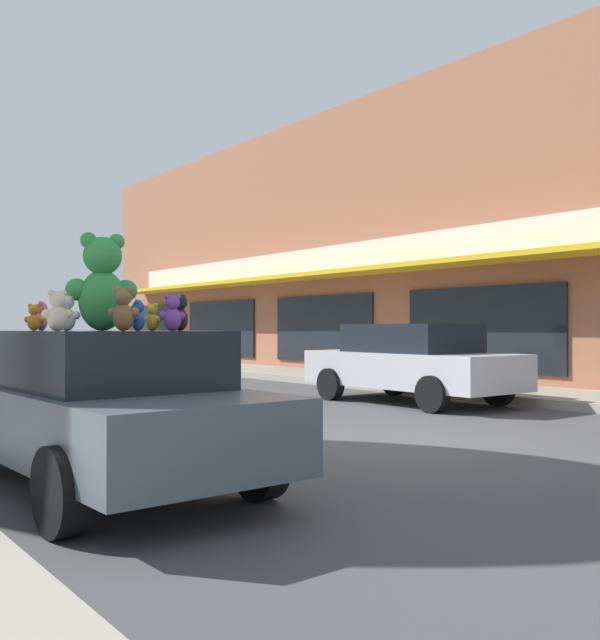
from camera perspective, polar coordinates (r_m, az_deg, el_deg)
name	(u,v)px	position (r m, az deg, el deg)	size (l,w,h in m)	color
ground_plane	(381,443)	(8.97, 6.49, -9.78)	(260.00, 260.00, 0.00)	#424244
storefront_row	(459,256)	(26.02, 12.64, 5.03)	(13.81, 29.73, 7.97)	#9E6047
plush_art_car	(100,404)	(6.66, -15.74, -6.50)	(1.99, 4.18, 1.40)	#4C5660
teddy_bear_giant	(102,284)	(6.58, -15.53, 2.81)	(0.66, 0.43, 0.87)	green
teddy_bear_cream	(57,311)	(5.73, -18.85, 0.67)	(0.23, 0.14, 0.32)	beige
teddy_bear_purple	(172,313)	(6.11, -10.17, 0.55)	(0.24, 0.16, 0.31)	purple
teddy_bear_white	(67,313)	(6.54, -18.16, 0.54)	(0.22, 0.21, 0.33)	white
teddy_bear_brown	(123,310)	(6.01, -13.94, 0.82)	(0.25, 0.24, 0.37)	olive
teddy_bear_orange	(34,318)	(7.08, -20.51, 0.18)	(0.19, 0.15, 0.25)	orange
teddy_bear_pink	(41,316)	(7.23, -19.99, 0.27)	(0.17, 0.21, 0.28)	pink
teddy_bear_blue	(138,316)	(6.18, -12.84, 0.32)	(0.17, 0.19, 0.27)	blue
teddy_bear_black	(180,313)	(6.27, -9.59, 0.54)	(0.23, 0.20, 0.32)	black
teddy_bear_yellow	(153,317)	(6.30, -11.71, 0.20)	(0.14, 0.18, 0.24)	yellow
parked_car_far_center	(411,362)	(13.70, 8.86, -3.31)	(1.95, 4.31, 1.50)	#B7B7BC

